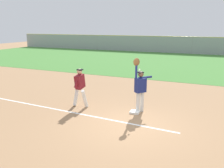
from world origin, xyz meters
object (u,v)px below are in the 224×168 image
(baseball, at_px, (140,70))
(parked_car_tan, at_px, (165,46))
(first_base, at_px, (135,112))
(parked_car_blue, at_px, (132,45))
(runner, at_px, (80,85))
(parked_car_silver, at_px, (197,47))
(fielder, at_px, (140,86))

(baseball, relative_size, parked_car_tan, 0.02)
(first_base, relative_size, parked_car_blue, 0.08)
(runner, relative_size, parked_car_silver, 0.38)
(fielder, distance_m, parked_car_silver, 25.59)
(first_base, height_order, parked_car_tan, parked_car_tan)
(baseball, bearing_deg, parked_car_silver, 88.98)
(fielder, bearing_deg, parked_car_tan, -40.92)
(baseball, distance_m, parked_car_blue, 27.62)
(first_base, xyz_separation_m, parked_car_silver, (0.60, 25.80, 0.63))
(runner, xyz_separation_m, parked_car_silver, (3.08, 26.01, -0.32))
(parked_car_tan, relative_size, parked_car_silver, 1.01)
(first_base, distance_m, parked_car_tan, 26.33)
(fielder, relative_size, parked_car_silver, 0.50)
(runner, distance_m, parked_car_blue, 27.08)
(baseball, bearing_deg, first_base, -174.23)
(runner, xyz_separation_m, baseball, (2.62, 0.22, 0.83))
(first_base, bearing_deg, parked_car_tan, 98.22)
(baseball, xyz_separation_m, parked_car_tan, (-3.91, 26.04, -1.15))
(runner, xyz_separation_m, parked_car_tan, (-1.29, 26.26, -0.32))
(runner, distance_m, parked_car_tan, 26.29)
(runner, height_order, baseball, baseball)
(parked_car_silver, bearing_deg, parked_car_blue, 173.22)
(fielder, distance_m, parked_car_tan, 26.12)
(fielder, height_order, runner, fielder)
(fielder, xyz_separation_m, parked_car_silver, (0.48, 25.58, -0.45))
(baseball, relative_size, parked_car_blue, 0.02)
(first_base, height_order, baseball, baseball)
(first_base, bearing_deg, parked_car_blue, 108.76)
(first_base, xyz_separation_m, baseball, (0.14, 0.01, 1.79))
(parked_car_tan, bearing_deg, first_base, -75.50)
(fielder, relative_size, parked_car_blue, 0.50)
(fielder, bearing_deg, parked_car_blue, -30.33)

